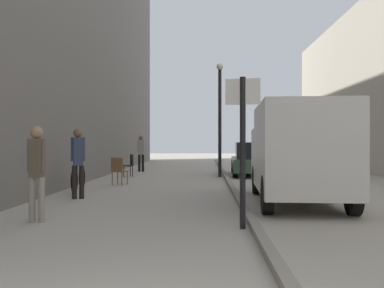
{
  "coord_description": "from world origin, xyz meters",
  "views": [
    {
      "loc": [
        0.75,
        -2.28,
        1.5
      ],
      "look_at": [
        0.24,
        14.28,
        1.39
      ],
      "focal_mm": 41.23,
      "sensor_mm": 36.0,
      "label": 1
    }
  ],
  "objects_px": {
    "pedestrian_far_crossing": "(37,167)",
    "delivery_van": "(297,151)",
    "cafe_chair_by_doorway": "(129,164)",
    "pedestrian_main_foreground": "(141,151)",
    "pedestrian_mid_block": "(78,158)",
    "parked_car": "(253,159)",
    "cafe_chair_near_window": "(119,169)",
    "bicycle_leaning": "(78,179)",
    "lamp_post": "(220,112)",
    "street_sign_post": "(243,139)"
  },
  "relations": [
    {
      "from": "pedestrian_main_foreground",
      "to": "delivery_van",
      "type": "distance_m",
      "value": 12.17
    },
    {
      "from": "delivery_van",
      "to": "parked_car",
      "type": "distance_m",
      "value": 8.79
    },
    {
      "from": "pedestrian_mid_block",
      "to": "cafe_chair_by_doorway",
      "type": "bearing_deg",
      "value": -111.65
    },
    {
      "from": "parked_car",
      "to": "pedestrian_main_foreground",
      "type": "bearing_deg",
      "value": 160.17
    },
    {
      "from": "bicycle_leaning",
      "to": "street_sign_post",
      "type": "bearing_deg",
      "value": -54.79
    },
    {
      "from": "pedestrian_main_foreground",
      "to": "cafe_chair_by_doorway",
      "type": "height_order",
      "value": "pedestrian_main_foreground"
    },
    {
      "from": "cafe_chair_by_doorway",
      "to": "pedestrian_mid_block",
      "type": "bearing_deg",
      "value": 155.24
    },
    {
      "from": "lamp_post",
      "to": "bicycle_leaning",
      "type": "relative_size",
      "value": 2.69
    },
    {
      "from": "pedestrian_far_crossing",
      "to": "pedestrian_main_foreground",
      "type": "bearing_deg",
      "value": 95.87
    },
    {
      "from": "street_sign_post",
      "to": "cafe_chair_by_doorway",
      "type": "relative_size",
      "value": 2.77
    },
    {
      "from": "pedestrian_far_crossing",
      "to": "delivery_van",
      "type": "distance_m",
      "value": 5.98
    },
    {
      "from": "delivery_van",
      "to": "parked_car",
      "type": "height_order",
      "value": "delivery_van"
    },
    {
      "from": "pedestrian_main_foreground",
      "to": "pedestrian_far_crossing",
      "type": "bearing_deg",
      "value": -93.64
    },
    {
      "from": "bicycle_leaning",
      "to": "pedestrian_far_crossing",
      "type": "bearing_deg",
      "value": -86.34
    },
    {
      "from": "delivery_van",
      "to": "parked_car",
      "type": "xyz_separation_m",
      "value": [
        -0.13,
        8.77,
        -0.55
      ]
    },
    {
      "from": "pedestrian_mid_block",
      "to": "cafe_chair_near_window",
      "type": "bearing_deg",
      "value": -116.45
    },
    {
      "from": "pedestrian_main_foreground",
      "to": "cafe_chair_near_window",
      "type": "distance_m",
      "value": 6.71
    },
    {
      "from": "bicycle_leaning",
      "to": "cafe_chair_by_doorway",
      "type": "relative_size",
      "value": 1.88
    },
    {
      "from": "pedestrian_far_crossing",
      "to": "cafe_chair_near_window",
      "type": "height_order",
      "value": "pedestrian_far_crossing"
    },
    {
      "from": "parked_car",
      "to": "bicycle_leaning",
      "type": "xyz_separation_m",
      "value": [
        -5.87,
        -6.52,
        -0.33
      ]
    },
    {
      "from": "delivery_van",
      "to": "cafe_chair_near_window",
      "type": "height_order",
      "value": "delivery_van"
    },
    {
      "from": "parked_car",
      "to": "cafe_chair_near_window",
      "type": "relative_size",
      "value": 4.54
    },
    {
      "from": "delivery_van",
      "to": "pedestrian_mid_block",
      "type": "bearing_deg",
      "value": 176.61
    },
    {
      "from": "pedestrian_far_crossing",
      "to": "pedestrian_mid_block",
      "type": "bearing_deg",
      "value": 99.03
    },
    {
      "from": "delivery_van",
      "to": "parked_car",
      "type": "relative_size",
      "value": 1.22
    },
    {
      "from": "pedestrian_main_foreground",
      "to": "bicycle_leaning",
      "type": "distance_m",
      "value": 8.7
    },
    {
      "from": "pedestrian_mid_block",
      "to": "lamp_post",
      "type": "height_order",
      "value": "lamp_post"
    },
    {
      "from": "parked_car",
      "to": "cafe_chair_by_doorway",
      "type": "relative_size",
      "value": 4.54
    },
    {
      "from": "pedestrian_far_crossing",
      "to": "delivery_van",
      "type": "bearing_deg",
      "value": 32.4
    },
    {
      "from": "pedestrian_far_crossing",
      "to": "bicycle_leaning",
      "type": "distance_m",
      "value": 5.03
    },
    {
      "from": "cafe_chair_near_window",
      "to": "bicycle_leaning",
      "type": "bearing_deg",
      "value": -93.93
    },
    {
      "from": "cafe_chair_near_window",
      "to": "pedestrian_main_foreground",
      "type": "bearing_deg",
      "value": 110.27
    },
    {
      "from": "lamp_post",
      "to": "cafe_chair_near_window",
      "type": "distance_m",
      "value": 5.46
    },
    {
      "from": "pedestrian_mid_block",
      "to": "cafe_chair_near_window",
      "type": "relative_size",
      "value": 1.96
    },
    {
      "from": "pedestrian_main_foreground",
      "to": "cafe_chair_by_doorway",
      "type": "bearing_deg",
      "value": -94.84
    },
    {
      "from": "cafe_chair_near_window",
      "to": "street_sign_post",
      "type": "bearing_deg",
      "value": -45.46
    },
    {
      "from": "delivery_van",
      "to": "cafe_chair_near_window",
      "type": "bearing_deg",
      "value": 143.94
    },
    {
      "from": "cafe_chair_near_window",
      "to": "cafe_chair_by_doorway",
      "type": "xyz_separation_m",
      "value": [
        -0.26,
        3.57,
        0.0
      ]
    },
    {
      "from": "delivery_van",
      "to": "lamp_post",
      "type": "distance_m",
      "value": 8.03
    },
    {
      "from": "street_sign_post",
      "to": "bicycle_leaning",
      "type": "xyz_separation_m",
      "value": [
        -4.42,
        5.42,
        -1.16
      ]
    },
    {
      "from": "delivery_van",
      "to": "cafe_chair_near_window",
      "type": "xyz_separation_m",
      "value": [
        -5.19,
        4.22,
        -0.71
      ]
    },
    {
      "from": "pedestrian_main_foreground",
      "to": "pedestrian_far_crossing",
      "type": "relative_size",
      "value": 1.0
    },
    {
      "from": "pedestrian_main_foreground",
      "to": "pedestrian_far_crossing",
      "type": "distance_m",
      "value": 13.6
    },
    {
      "from": "pedestrian_far_crossing",
      "to": "cafe_chair_by_doorway",
      "type": "distance_m",
      "value": 10.49
    },
    {
      "from": "lamp_post",
      "to": "cafe_chair_by_doorway",
      "type": "distance_m",
      "value": 4.41
    },
    {
      "from": "pedestrian_main_foreground",
      "to": "street_sign_post",
      "type": "relative_size",
      "value": 0.68
    },
    {
      "from": "cafe_chair_by_doorway",
      "to": "pedestrian_far_crossing",
      "type": "bearing_deg",
      "value": 156.54
    },
    {
      "from": "parked_car",
      "to": "cafe_chair_by_doorway",
      "type": "height_order",
      "value": "parked_car"
    },
    {
      "from": "pedestrian_main_foreground",
      "to": "bicycle_leaning",
      "type": "height_order",
      "value": "pedestrian_main_foreground"
    },
    {
      "from": "delivery_van",
      "to": "bicycle_leaning",
      "type": "xyz_separation_m",
      "value": [
        -6.0,
        2.25,
        -0.88
      ]
    }
  ]
}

